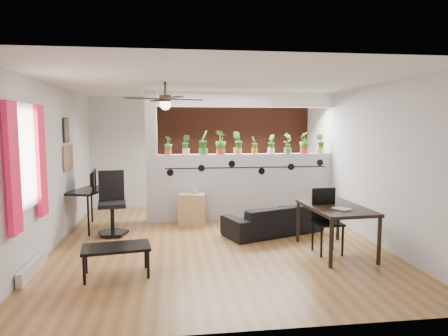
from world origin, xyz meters
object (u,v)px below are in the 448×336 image
Objects in this scene: potted_plant_1 at (186,144)px; office_chair at (112,207)px; computer_desk at (90,193)px; ceiling_fan at (165,101)px; potted_plant_9 at (320,143)px; cube_shelf at (192,209)px; coffee_table at (116,249)px; dining_table at (336,211)px; folding_chair at (325,215)px; potted_plant_6 at (271,143)px; potted_plant_2 at (203,142)px; potted_plant_0 at (168,145)px; potted_plant_4 at (238,142)px; potted_plant_8 at (304,142)px; sofa at (273,220)px; cup at (195,190)px; potted_plant_5 at (255,144)px; potted_plant_3 at (221,142)px; potted_plant_7 at (288,143)px.

office_chair is at bearing -146.62° from potted_plant_1.
potted_plant_1 is 0.35× the size of computer_desk.
ceiling_fan is 3.73m from potted_plant_9.
coffee_table is at bearing -103.29° from cube_shelf.
dining_table is 1.39× the size of folding_chair.
potted_plant_6 is (1.76, 0.00, -0.00)m from potted_plant_1.
cube_shelf is at bearing -126.66° from potted_plant_2.
folding_chair is (2.39, -2.30, -0.97)m from potted_plant_0.
potted_plant_9 is 4.73m from computer_desk.
cube_shelf is at bearing -37.12° from potted_plant_0.
potted_plant_2 is 1.05× the size of potted_plant_4.
computer_desk is at bearing -174.44° from potted_plant_8.
potted_plant_9 is 0.45× the size of coffee_table.
potted_plant_9 is 0.24× the size of sofa.
potted_plant_9 is 2.61m from folding_chair.
potted_plant_1 is at bearing 180.00° from potted_plant_4.
potted_plant_1 is at bearing 113.53° from cup.
cup is at bearing 2.23° from computer_desk.
dining_table reaches higher than cube_shelf.
potted_plant_5 is 0.31× the size of computer_desk.
cup is (0.05, 0.00, 0.36)m from cube_shelf.
ceiling_fan reaches higher than computer_desk.
cube_shelf is (-1.31, -0.34, -1.24)m from potted_plant_5.
potted_plant_3 is 1.05× the size of potted_plant_4.
potted_plant_8 reaches higher than dining_table.
folding_chair reaches higher than cube_shelf.
potted_plant_1 is 0.23× the size of sofa.
potted_plant_7 is 1.06× the size of potted_plant_9.
potted_plant_0 is at bearing 89.36° from ceiling_fan.
cup reaches higher than cube_shelf.
potted_plant_4 is 0.40× the size of computer_desk.
potted_plant_9 is 0.37× the size of office_chair.
potted_plant_9 is at bearing -0.00° from potted_plant_3.
computer_desk is 4.44m from dining_table.
potted_plant_0 reaches higher than coffee_table.
potted_plant_2 is 1.37m from cube_shelf.
potted_plant_7 is at bearing 180.00° from potted_plant_8.
potted_plant_7 is (1.05, 0.00, -0.02)m from potted_plant_4.
computer_desk is 1.17× the size of folding_chair.
potted_plant_4 is 1.64m from cube_shelf.
dining_table is at bearing -22.53° from office_chair.
potted_plant_8 is (1.05, 0.00, 0.04)m from potted_plant_5.
potted_plant_7 reaches higher than cube_shelf.
sofa is 1.25× the size of dining_table.
computer_desk is at bearing -164.18° from potted_plant_0.
dining_table is (2.18, -2.35, -0.92)m from potted_plant_1.
computer_desk is (-3.33, 0.77, 0.43)m from sofa.
cube_shelf is at bearing 72.19° from ceiling_fan.
potted_plant_5 is 0.40× the size of coffee_table.
potted_plant_3 is at bearing 59.50° from coffee_table.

